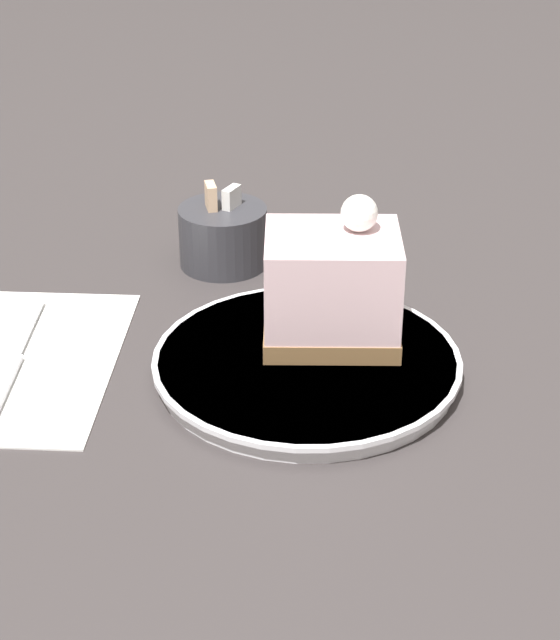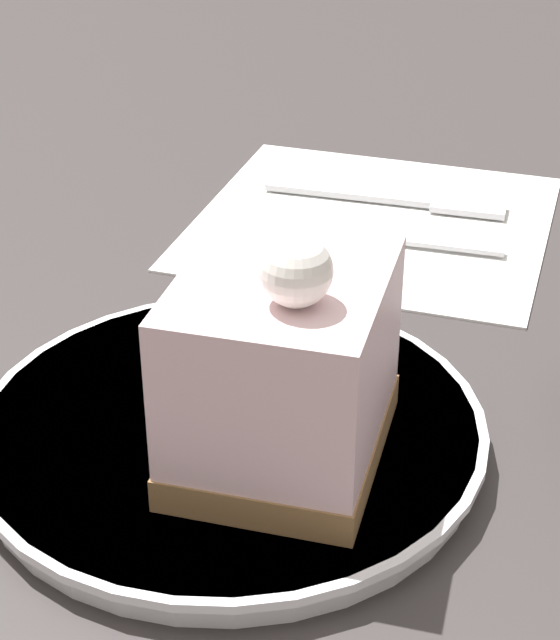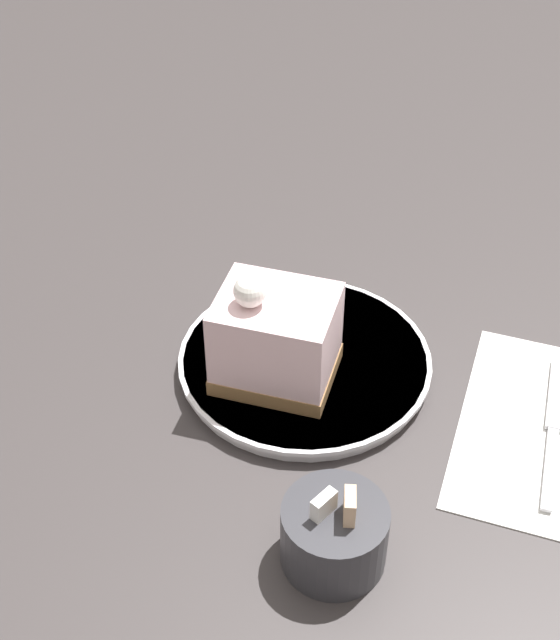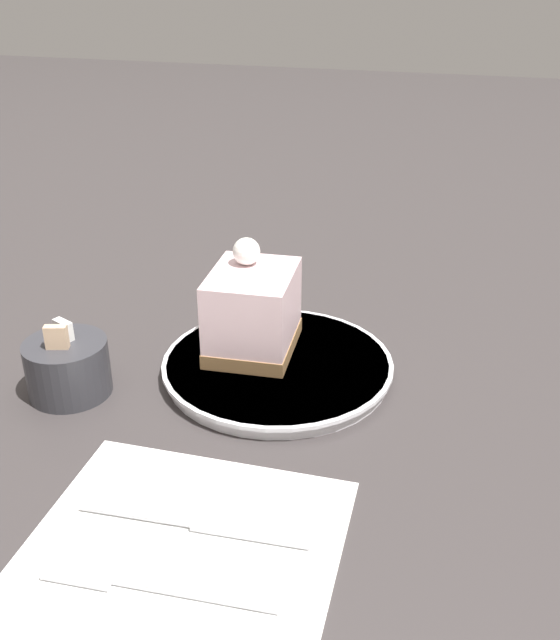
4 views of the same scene
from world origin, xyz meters
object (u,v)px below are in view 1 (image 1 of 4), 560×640
object	(u,v)px
cake_slice	(332,286)
knife	(8,368)
plate	(307,365)
sugar_bowl	(223,236)

from	to	relation	value
cake_slice	knife	size ratio (longest dim) A/B	0.64
cake_slice	knife	xyz separation A→B (m)	(-0.23, -0.05, -0.05)
plate	knife	xyz separation A→B (m)	(-0.22, -0.02, -0.00)
knife	sugar_bowl	xyz separation A→B (m)	(0.13, 0.19, 0.02)
plate	knife	distance (m)	0.22
knife	cake_slice	bearing A→B (deg)	7.58
plate	cake_slice	xyz separation A→B (m)	(0.02, 0.03, 0.05)
plate	cake_slice	bearing A→B (deg)	61.86
plate	cake_slice	world-z (taller)	cake_slice
cake_slice	knife	distance (m)	0.24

